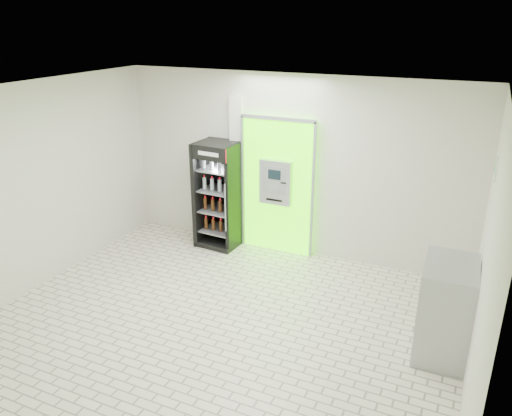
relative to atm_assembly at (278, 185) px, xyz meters
The scene contains 7 objects.
ground 2.69m from the atm_assembly, 85.26° to the right, with size 6.00×6.00×0.00m, color beige.
room_shell 2.51m from the atm_assembly, 85.26° to the right, with size 6.00×6.00×6.00m.
atm_assembly is the anchor object (origin of this frame).
pillar 0.79m from the atm_assembly, behind, with size 0.22×0.11×2.60m.
beverage_cooler 1.06m from the atm_assembly, 167.30° to the right, with size 0.73×0.69×1.85m.
steel_cabinet 3.48m from the atm_assembly, 32.41° to the right, with size 0.62×0.90×1.18m.
exit_sign 3.48m from the atm_assembly, 17.65° to the right, with size 0.02×0.22×0.26m.
Camera 1 is at (2.76, -4.94, 3.83)m, focal length 35.00 mm.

